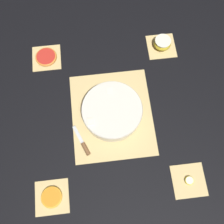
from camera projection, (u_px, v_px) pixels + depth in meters
ground_plane at (112, 115)px, 1.15m from camera, size 6.00×6.00×0.00m
bamboo_mat_center at (112, 114)px, 1.15m from camera, size 0.40×0.35×0.01m
coaster_mat_near_left at (47, 58)px, 1.24m from camera, size 0.13×0.13×0.01m
coaster_mat_near_right at (52, 197)px, 1.04m from camera, size 0.13×0.13×0.01m
coaster_mat_far_left at (161, 46)px, 1.26m from camera, size 0.13×0.13×0.01m
coaster_mat_far_right at (189, 181)px, 1.06m from camera, size 0.13×0.13×0.01m
fruit_salad_bowl at (112, 111)px, 1.11m from camera, size 0.26×0.26×0.08m
paring_knife at (85, 147)px, 1.09m from camera, size 0.14×0.07×0.02m
apple_half at (162, 43)px, 1.24m from camera, size 0.08×0.08×0.04m
orange_slice_whole at (52, 197)px, 1.03m from camera, size 0.08×0.08×0.01m
banana_coin_single at (189, 180)px, 1.05m from camera, size 0.04×0.04×0.01m
grapefruit_slice at (46, 57)px, 1.23m from camera, size 0.10×0.10×0.01m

